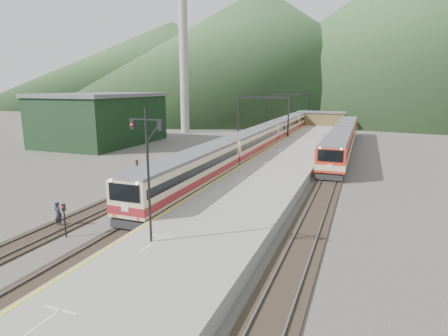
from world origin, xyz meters
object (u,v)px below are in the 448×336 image
at_px(main_train, 270,134).
at_px(worker, 58,214).
at_px(second_train, 343,137).
at_px(signal_mast, 148,163).

bearing_deg(main_train, worker, -97.25).
relative_size(second_train, worker, 22.97).
height_order(second_train, worker, second_train).
distance_m(main_train, second_train, 11.50).
distance_m(main_train, signal_mast, 42.81).
height_order(signal_mast, worker, signal_mast).
bearing_deg(signal_mast, second_train, 79.44).
bearing_deg(worker, second_train, -105.12).
bearing_deg(signal_mast, main_train, 94.84).
relative_size(signal_mast, worker, 4.15).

